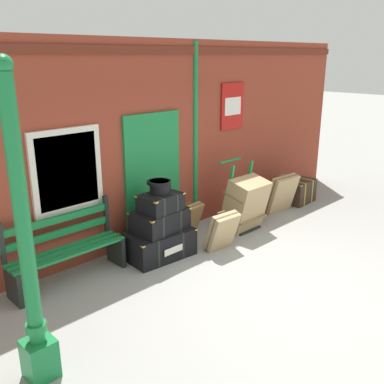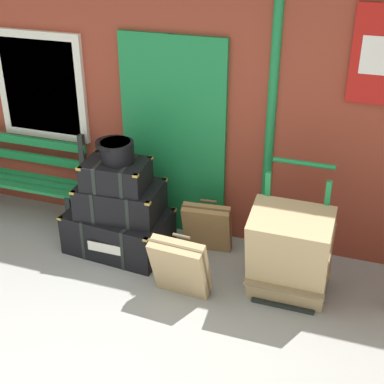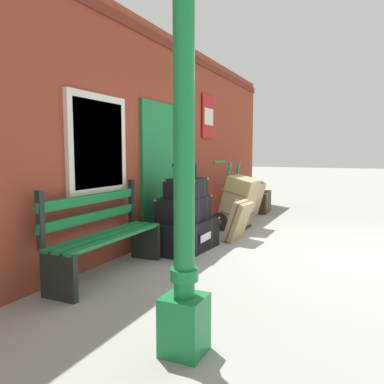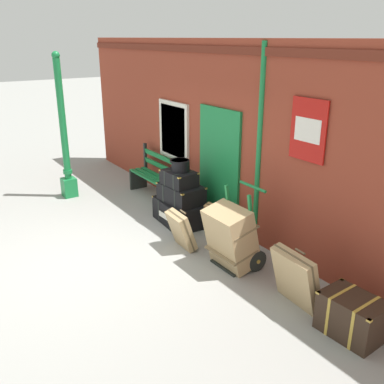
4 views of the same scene
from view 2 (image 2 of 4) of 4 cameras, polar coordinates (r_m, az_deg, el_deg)
brick_facade at (r=5.56m, az=-1.03°, el=11.32°), size 10.40×0.35×3.20m
platform_bench at (r=6.45m, az=-17.49°, el=1.40°), size 1.60×0.43×1.01m
steamer_trunk_base at (r=5.67m, az=-7.59°, el=-4.01°), size 1.06×0.73×0.43m
steamer_trunk_middle at (r=5.48m, az=-7.42°, el=-0.76°), size 0.84×0.59×0.33m
steamer_trunk_top at (r=5.32m, az=-7.86°, el=1.82°), size 0.64×0.49×0.27m
round_hatbox at (r=5.23m, az=-7.82°, el=4.30°), size 0.37×0.33×0.20m
porters_trolley at (r=5.13m, az=10.22°, el=-7.23°), size 0.71×0.56×1.21m
large_brown_trunk at (r=4.87m, az=10.07°, el=-6.35°), size 0.70×0.64×0.96m
suitcase_oxblood at (r=4.92m, az=-1.21°, el=-7.81°), size 0.52×0.38×0.63m
suitcase_tan at (r=5.53m, az=1.59°, el=-3.69°), size 0.50×0.35×0.59m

